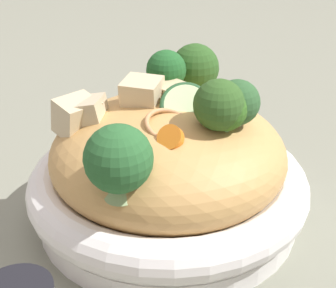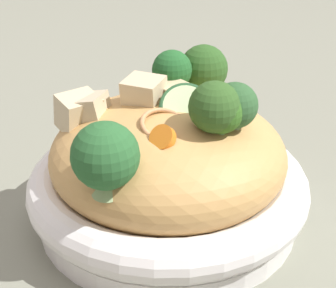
# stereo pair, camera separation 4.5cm
# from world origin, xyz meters

# --- Properties ---
(ground_plane) EXTENTS (3.00, 3.00, 0.00)m
(ground_plane) POSITION_xyz_m (0.00, 0.00, 0.00)
(ground_plane) COLOR slate
(serving_bowl) EXTENTS (0.26, 0.26, 0.05)m
(serving_bowl) POSITION_xyz_m (0.00, 0.00, 0.03)
(serving_bowl) COLOR white
(serving_bowl) RESTS_ON ground_plane
(noodle_heap) EXTENTS (0.21, 0.21, 0.10)m
(noodle_heap) POSITION_xyz_m (0.00, -0.00, 0.07)
(noodle_heap) COLOR tan
(noodle_heap) RESTS_ON serving_bowl
(broccoli_florets) EXTENTS (0.15, 0.22, 0.07)m
(broccoli_florets) POSITION_xyz_m (-0.01, 0.01, 0.12)
(broccoli_florets) COLOR #91AC71
(broccoli_florets) RESTS_ON serving_bowl
(carrot_coins) EXTENTS (0.09, 0.09, 0.03)m
(carrot_coins) POSITION_xyz_m (-0.04, 0.01, 0.11)
(carrot_coins) COLOR orange
(carrot_coins) RESTS_ON serving_bowl
(zucchini_slices) EXTENTS (0.09, 0.10, 0.04)m
(zucchini_slices) POSITION_xyz_m (0.00, -0.02, 0.11)
(zucchini_slices) COLOR beige
(zucchini_slices) RESTS_ON serving_bowl
(chicken_chunks) EXTENTS (0.13, 0.06, 0.05)m
(chicken_chunks) POSITION_xyz_m (0.05, -0.01, 0.11)
(chicken_chunks) COLOR #CEB889
(chicken_chunks) RESTS_ON serving_bowl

